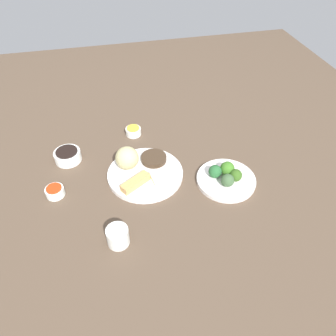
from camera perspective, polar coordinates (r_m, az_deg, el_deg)
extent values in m
cube|color=brown|center=(1.10, -5.03, -1.19)|extent=(2.20, 2.20, 0.02)
cylinder|color=white|center=(1.07, -4.06, -1.05)|extent=(0.25, 0.25, 0.02)
sphere|color=#C1B77E|center=(1.07, -7.30, 1.77)|extent=(0.08, 0.08, 0.08)
cube|color=tan|center=(1.02, -5.80, -2.58)|extent=(0.08, 0.10, 0.02)
cube|color=beige|center=(1.04, -0.90, -1.53)|extent=(0.07, 0.08, 0.01)
cylinder|color=#3D2D1F|center=(1.10, -2.54, 1.72)|extent=(0.09, 0.09, 0.02)
cylinder|color=white|center=(1.07, 10.27, -2.09)|extent=(0.19, 0.19, 0.01)
sphere|color=#3C5935|center=(1.03, 10.56, -2.16)|extent=(0.04, 0.04, 0.04)
sphere|color=#3B7122|center=(1.06, 10.50, -0.10)|extent=(0.05, 0.05, 0.05)
sphere|color=#265D2F|center=(1.05, 8.39, -0.61)|extent=(0.04, 0.04, 0.04)
sphere|color=#33581C|center=(1.05, 11.95, -1.28)|extent=(0.04, 0.04, 0.04)
cylinder|color=white|center=(1.17, -17.40, 2.04)|extent=(0.09, 0.09, 0.04)
cylinder|color=black|center=(1.16, -17.61, 2.79)|extent=(0.07, 0.07, 0.00)
cylinder|color=white|center=(1.07, -19.46, -4.01)|extent=(0.06, 0.06, 0.03)
cylinder|color=red|center=(1.05, -19.65, -3.43)|extent=(0.05, 0.05, 0.00)
cylinder|color=white|center=(1.25, -6.19, 6.48)|extent=(0.06, 0.06, 0.03)
cylinder|color=yellow|center=(1.24, -6.24, 7.06)|extent=(0.05, 0.05, 0.00)
cylinder|color=white|center=(0.89, -8.92, -11.91)|extent=(0.06, 0.06, 0.06)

